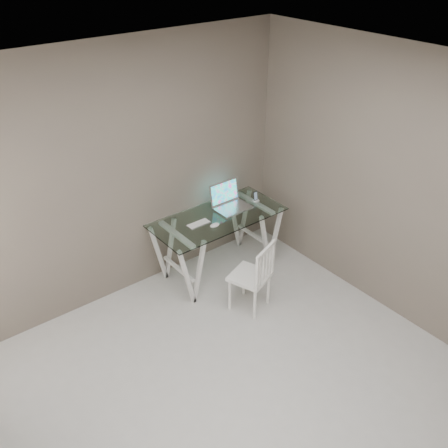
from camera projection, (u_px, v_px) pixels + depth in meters
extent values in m
plane|color=#B6B3AE|center=(262.00, 418.00, 4.16)|extent=(4.50, 4.50, 0.00)
cube|color=white|center=(281.00, 101.00, 2.75)|extent=(4.00, 4.50, 0.02)
cube|color=#685D52|center=(116.00, 179.00, 4.97)|extent=(4.00, 0.02, 2.70)
cube|color=#685D52|center=(432.00, 205.00, 4.51)|extent=(0.02, 4.50, 2.70)
cube|color=silver|center=(218.00, 217.00, 5.53)|extent=(1.50, 0.70, 0.01)
cube|color=silver|center=(178.00, 263.00, 5.43)|extent=(0.24, 0.62, 0.72)
cube|color=silver|center=(254.00, 230.00, 6.01)|extent=(0.24, 0.62, 0.72)
cube|color=white|center=(250.00, 276.00, 5.17)|extent=(0.48, 0.48, 0.04)
cylinder|color=white|center=(255.00, 305.00, 5.10)|extent=(0.03, 0.03, 0.38)
cylinder|color=white|center=(268.00, 289.00, 5.32)|extent=(0.03, 0.03, 0.38)
cylinder|color=white|center=(230.00, 295.00, 5.24)|extent=(0.03, 0.03, 0.38)
cylinder|color=white|center=(244.00, 280.00, 5.45)|extent=(0.03, 0.03, 0.38)
cube|color=white|center=(265.00, 265.00, 4.98)|extent=(0.36, 0.15, 0.41)
cube|color=silver|center=(233.00, 208.00, 5.67)|extent=(0.40, 0.27, 0.02)
cube|color=#19D899|center=(224.00, 192.00, 5.71)|extent=(0.40, 0.06, 0.26)
cube|color=silver|center=(199.00, 224.00, 5.38)|extent=(0.27, 0.11, 0.01)
ellipsoid|color=silver|center=(215.00, 225.00, 5.33)|extent=(0.12, 0.07, 0.04)
cube|color=white|center=(256.00, 201.00, 5.82)|extent=(0.06, 0.06, 0.01)
cube|color=black|center=(255.00, 196.00, 5.80)|extent=(0.05, 0.03, 0.11)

